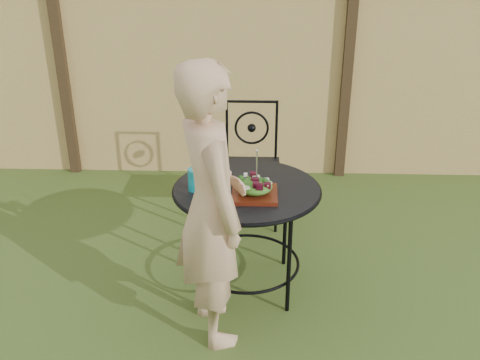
% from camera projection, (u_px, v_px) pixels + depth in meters
% --- Properties ---
extents(ground, '(60.00, 60.00, 0.00)m').
position_uv_depth(ground, '(175.00, 312.00, 3.33)').
color(ground, '#2E4817').
rests_on(ground, ground).
extents(fence, '(8.00, 0.12, 1.90)m').
position_uv_depth(fence, '(204.00, 77.00, 4.93)').
color(fence, '#EEC876').
rests_on(fence, ground).
extents(patio_table, '(0.92, 0.92, 0.72)m').
position_uv_depth(patio_table, '(247.00, 207.00, 3.35)').
color(patio_table, black).
rests_on(patio_table, ground).
extents(patio_chair, '(0.46, 0.46, 0.95)m').
position_uv_depth(patio_chair, '(251.00, 160.00, 4.26)').
color(patio_chair, black).
rests_on(patio_chair, ground).
extents(diner, '(0.57, 0.69, 1.61)m').
position_uv_depth(diner, '(211.00, 208.00, 2.87)').
color(diner, tan).
rests_on(diner, ground).
extents(salad_plate, '(0.27, 0.27, 0.02)m').
position_uv_depth(salad_plate, '(255.00, 194.00, 3.18)').
color(salad_plate, '#46170A').
rests_on(salad_plate, patio_table).
extents(salad, '(0.21, 0.21, 0.08)m').
position_uv_depth(salad, '(255.00, 186.00, 3.16)').
color(salad, '#235614').
rests_on(salad, salad_plate).
extents(fork, '(0.01, 0.01, 0.18)m').
position_uv_depth(fork, '(257.00, 166.00, 3.10)').
color(fork, silver).
rests_on(fork, salad).
extents(drinking_glass, '(0.08, 0.08, 0.14)m').
position_uv_depth(drinking_glass, '(195.00, 180.00, 3.22)').
color(drinking_glass, '#0E96A3').
rests_on(drinking_glass, patio_table).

